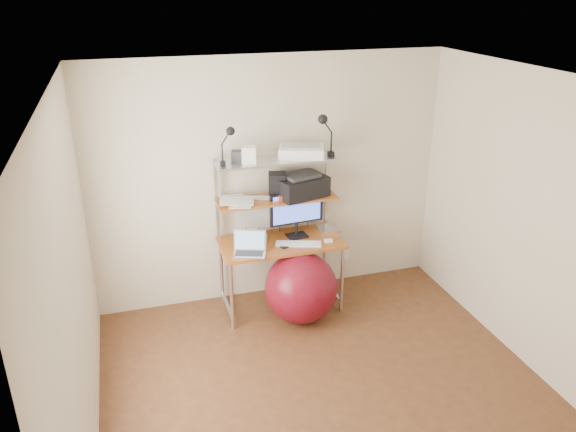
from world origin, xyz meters
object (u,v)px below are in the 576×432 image
Objects in this scene: monitor_silver at (257,214)px; monitor_black at (297,210)px; printer at (301,185)px; laptop at (250,248)px; exercise_ball at (301,288)px.

monitor_silver is 0.40m from monitor_black.
monitor_black is at bearing -161.11° from printer.
laptop is at bearing -99.57° from monitor_silver.
printer is at bearing 44.25° from laptop.
monitor_silver reaches higher than exercise_ball.
monitor_black is 0.63m from laptop.
printer is at bearing 30.01° from monitor_black.
laptop is at bearing 164.05° from exercise_ball.
monitor_silver is 0.86× the size of monitor_black.
printer is (0.44, -0.03, 0.26)m from monitor_silver.
monitor_black reaches higher than monitor_silver.
monitor_black is 1.00× the size of printer.
exercise_ball is at bearing -36.80° from monitor_silver.
monitor_black is 1.51× the size of laptop.
printer reaches higher than monitor_silver.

